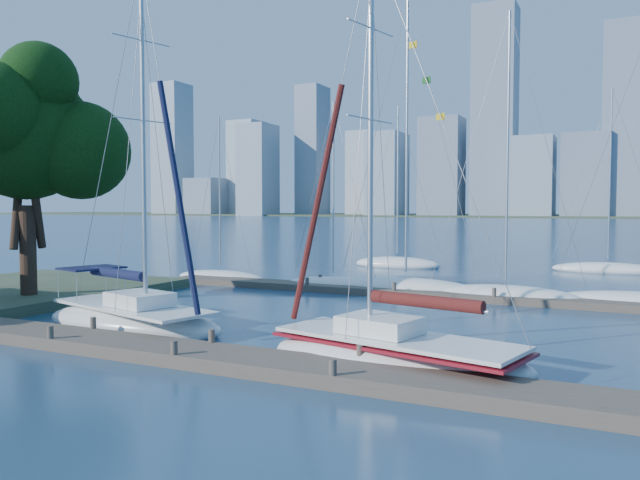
% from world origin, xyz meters
% --- Properties ---
extents(ground, '(700.00, 700.00, 0.00)m').
position_xyz_m(ground, '(0.00, 0.00, 0.00)').
color(ground, navy).
rests_on(ground, ground).
extents(near_dock, '(26.00, 2.00, 0.40)m').
position_xyz_m(near_dock, '(0.00, 0.00, 0.20)').
color(near_dock, '#4E4439').
rests_on(near_dock, ground).
extents(far_dock, '(30.00, 1.80, 0.36)m').
position_xyz_m(far_dock, '(2.00, 16.00, 0.18)').
color(far_dock, '#4E4439').
rests_on(far_dock, ground).
extents(far_shore, '(800.00, 100.00, 1.50)m').
position_xyz_m(far_shore, '(0.00, 320.00, 0.00)').
color(far_shore, '#38472D').
rests_on(far_shore, ground).
extents(tree, '(8.73, 7.98, 11.97)m').
position_xyz_m(tree, '(-13.58, 5.25, 8.15)').
color(tree, black).
rests_on(tree, ground).
extents(sailboat_navy, '(8.41, 4.62, 13.86)m').
position_xyz_m(sailboat_navy, '(-5.07, 2.86, 1.14)').
color(sailboat_navy, white).
rests_on(sailboat_navy, ground).
extents(sailboat_maroon, '(8.16, 4.20, 12.82)m').
position_xyz_m(sailboat_maroon, '(5.67, 1.94, 1.04)').
color(sailboat_maroon, white).
rests_on(sailboat_maroon, ground).
extents(bg_boat_0, '(6.55, 3.97, 10.56)m').
position_xyz_m(bg_boat_0, '(-11.38, 17.54, 0.22)').
color(bg_boat_0, white).
rests_on(bg_boat_0, ground).
extents(bg_boat_1, '(6.16, 3.38, 10.82)m').
position_xyz_m(bg_boat_1, '(-3.26, 16.99, 0.24)').
color(bg_boat_1, white).
rests_on(bg_boat_1, ground).
extents(bg_boat_2, '(8.49, 3.89, 16.02)m').
position_xyz_m(bg_boat_2, '(1.00, 17.05, 0.31)').
color(bg_boat_2, white).
rests_on(bg_boat_2, ground).
extents(bg_boat_3, '(7.51, 3.20, 14.45)m').
position_xyz_m(bg_boat_3, '(6.29, 16.61, 0.28)').
color(bg_boat_3, white).
rests_on(bg_boat_3, ground).
extents(bg_boat_6, '(6.82, 2.46, 12.67)m').
position_xyz_m(bg_boat_6, '(-4.20, 30.79, 0.28)').
color(bg_boat_6, white).
rests_on(bg_boat_6, ground).
extents(bg_boat_7, '(7.58, 2.61, 13.28)m').
position_xyz_m(bg_boat_7, '(10.52, 33.44, 0.26)').
color(bg_boat_7, white).
rests_on(bg_boat_7, ground).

